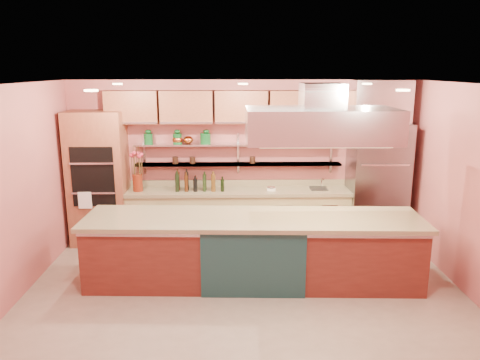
{
  "coord_description": "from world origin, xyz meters",
  "views": [
    {
      "loc": [
        -0.18,
        -5.67,
        2.99
      ],
      "look_at": [
        -0.05,
        1.0,
        1.39
      ],
      "focal_mm": 35.0,
      "sensor_mm": 36.0,
      "label": 1
    }
  ],
  "objects_px": {
    "flower_vase": "(138,183)",
    "copper_kettle": "(188,140)",
    "refrigerator": "(377,183)",
    "kitchen_scale": "(271,188)",
    "island": "(253,249)",
    "green_canister": "(205,138)"
  },
  "relations": [
    {
      "from": "flower_vase",
      "to": "copper_kettle",
      "type": "xyz_separation_m",
      "value": [
        0.87,
        0.22,
        0.7
      ]
    },
    {
      "from": "refrigerator",
      "to": "kitchen_scale",
      "type": "relative_size",
      "value": 14.55
    },
    {
      "from": "flower_vase",
      "to": "copper_kettle",
      "type": "height_order",
      "value": "copper_kettle"
    },
    {
      "from": "refrigerator",
      "to": "kitchen_scale",
      "type": "height_order",
      "value": "refrigerator"
    },
    {
      "from": "flower_vase",
      "to": "copper_kettle",
      "type": "relative_size",
      "value": 1.75
    },
    {
      "from": "island",
      "to": "flower_vase",
      "type": "xyz_separation_m",
      "value": [
        -1.91,
        1.59,
        0.6
      ]
    },
    {
      "from": "island",
      "to": "flower_vase",
      "type": "bearing_deg",
      "value": 142.29
    },
    {
      "from": "kitchen_scale",
      "to": "green_canister",
      "type": "bearing_deg",
      "value": 170.95
    },
    {
      "from": "green_canister",
      "to": "flower_vase",
      "type": "bearing_deg",
      "value": -169.16
    },
    {
      "from": "refrigerator",
      "to": "kitchen_scale",
      "type": "xyz_separation_m",
      "value": [
        -1.83,
        0.01,
        -0.08
      ]
    },
    {
      "from": "refrigerator",
      "to": "flower_vase",
      "type": "bearing_deg",
      "value": 179.86
    },
    {
      "from": "flower_vase",
      "to": "kitchen_scale",
      "type": "xyz_separation_m",
      "value": [
        2.29,
        0.0,
        -0.11
      ]
    },
    {
      "from": "flower_vase",
      "to": "kitchen_scale",
      "type": "relative_size",
      "value": 2.05
    },
    {
      "from": "island",
      "to": "copper_kettle",
      "type": "xyz_separation_m",
      "value": [
        -1.04,
        1.81,
        1.3
      ]
    },
    {
      "from": "refrigerator",
      "to": "flower_vase",
      "type": "xyz_separation_m",
      "value": [
        -4.13,
        0.01,
        0.03
      ]
    },
    {
      "from": "flower_vase",
      "to": "kitchen_scale",
      "type": "height_order",
      "value": "flower_vase"
    },
    {
      "from": "flower_vase",
      "to": "green_canister",
      "type": "relative_size",
      "value": 1.6
    },
    {
      "from": "flower_vase",
      "to": "copper_kettle",
      "type": "distance_m",
      "value": 1.14
    },
    {
      "from": "flower_vase",
      "to": "green_canister",
      "type": "distance_m",
      "value": 1.38
    },
    {
      "from": "flower_vase",
      "to": "green_canister",
      "type": "xyz_separation_m",
      "value": [
        1.15,
        0.22,
        0.73
      ]
    },
    {
      "from": "refrigerator",
      "to": "flower_vase",
      "type": "distance_m",
      "value": 4.13
    },
    {
      "from": "kitchen_scale",
      "to": "copper_kettle",
      "type": "height_order",
      "value": "copper_kettle"
    }
  ]
}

